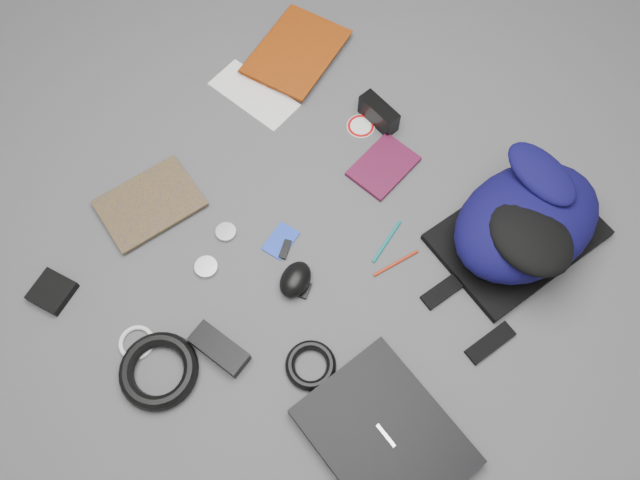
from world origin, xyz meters
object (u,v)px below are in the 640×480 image
Objects in this scene: comic_book at (133,179)px; laptop at (385,437)px; power_brick at (219,349)px; dvd_case at (383,166)px; compact_camera at (379,113)px; backpack at (527,221)px; pouch at (52,292)px; mouse at (295,280)px; textbook_red at (265,38)px.

laptop is at bearing 9.14° from comic_book.
dvd_case is at bearing 87.64° from power_brick.
dvd_case is at bearing -37.40° from compact_camera.
laptop is 2.46× the size of power_brick.
backpack is 1.10m from pouch.
laptop reaches higher than comic_book.
backpack is at bearing 2.69° from compact_camera.
dvd_case is at bearing 58.51° from comic_book.
backpack is at bearing 42.23° from pouch.
mouse is (0.00, -0.38, 0.02)m from dvd_case.
backpack is 1.50× the size of textbook_red.
mouse is at bearing -52.11° from textbook_red.
textbook_red is 0.52m from dvd_case.
power_brick reaches higher than textbook_red.
compact_camera reaches higher than power_brick.
pouch is at bearing -114.71° from dvd_case.
mouse is at bearing 37.25° from pouch.
compact_camera is (-0.09, 0.11, 0.03)m from dvd_case.
backpack is 0.38m from dvd_case.
comic_book is 2.53× the size of mouse.
backpack is 0.87m from textbook_red.
pouch is (0.05, -0.88, -0.00)m from textbook_red.
mouse reaches higher than dvd_case.
textbook_red reaches higher than dvd_case.
textbook_red is 0.73m from mouse.
backpack reaches higher than power_brick.
laptop is 1.20× the size of textbook_red.
power_brick is at bearing -72.01° from compact_camera.
compact_camera is at bearing 95.36° from power_brick.
mouse is at bearing 170.86° from laptop.
textbook_red is 0.41m from compact_camera.
comic_book is 0.49m from mouse.
compact_camera reaches higher than textbook_red.
power_brick reaches higher than pouch.
mouse is 1.09× the size of pouch.
pouch is at bearing -91.42° from textbook_red.
dvd_case is at bearing -22.39° from textbook_red.
mouse is at bearing 80.64° from power_brick.
textbook_red is at bearing -169.39° from backpack.
dvd_case is at bearing 58.24° from pouch.
power_brick is (0.45, -0.22, 0.01)m from comic_book.
backpack reaches higher than pouch.
comic_book is (0.00, -0.55, -0.01)m from textbook_red.
comic_book is 0.50m from power_brick.
laptop reaches higher than pouch.
backpack is at bearing -13.85° from textbook_red.
compact_camera is 0.85× the size of power_brick.
textbook_red is 0.55m from comic_book.
comic_book is at bearing 172.70° from mouse.
compact_camera is (0.40, -0.05, 0.02)m from textbook_red.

